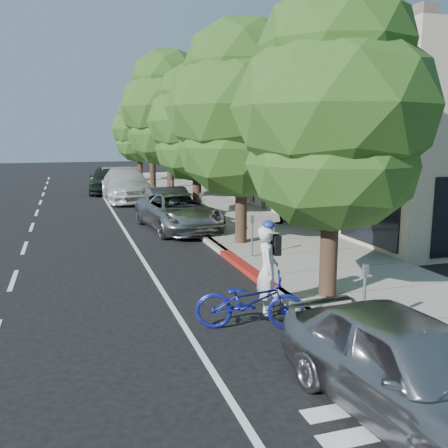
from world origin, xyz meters
name	(u,v)px	position (x,y,z in m)	size (l,w,h in m)	color
ground	(259,281)	(0.00, 0.00, 0.00)	(120.00, 120.00, 0.00)	black
sidewalk	(241,223)	(2.30, 8.00, 0.07)	(4.60, 56.00, 0.15)	gray
curb	(188,226)	(0.00, 8.00, 0.07)	(0.30, 56.00, 0.15)	#9E998E
curb_red_segment	(246,268)	(0.00, 1.00, 0.07)	(0.32, 4.00, 0.15)	maroon
storefront_building	(296,139)	(9.60, 18.00, 3.50)	(10.00, 36.00, 7.00)	#B5AD8B
street_tree_0	(334,113)	(0.90, -2.00, 4.27)	(4.52, 4.52, 7.01)	black
street_tree_1	(242,111)	(0.90, 4.00, 4.56)	(5.06, 5.06, 7.55)	black
street_tree_2	(196,124)	(0.90, 10.00, 4.26)	(4.39, 4.39, 6.95)	black
street_tree_3	(169,110)	(0.90, 16.00, 5.14)	(5.47, 5.47, 8.43)	black
street_tree_4	(151,116)	(0.90, 22.00, 5.00)	(3.91, 3.91, 7.80)	black
street_tree_5	(139,130)	(0.90, 28.00, 4.11)	(4.35, 4.35, 6.74)	black
cyclist	(268,270)	(-0.70, -2.24, 0.96)	(0.70, 0.46, 1.91)	silver
bicycle	(250,301)	(-1.39, -3.00, 0.57)	(0.75, 2.16, 1.13)	navy
silver_suv	(179,212)	(-0.50, 7.55, 0.74)	(2.46, 5.33, 1.48)	#9B9B9F
dark_sedan	(169,205)	(-0.50, 9.49, 0.75)	(1.58, 4.53, 1.49)	#212527
white_pickup	(126,185)	(-1.43, 17.38, 0.92)	(2.57, 6.32, 1.83)	silver
dark_suv_far	(107,179)	(-2.20, 21.50, 0.90)	(2.12, 5.26, 1.79)	black
near_car_a	(409,369)	(-0.50, -6.67, 0.75)	(1.77, 4.39, 1.50)	#9C9CA1
pedestrian	(279,200)	(3.64, 7.02, 1.11)	(0.93, 0.72, 1.91)	black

